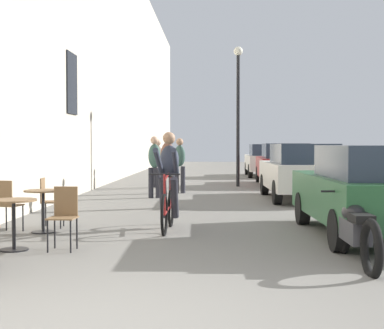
{
  "coord_description": "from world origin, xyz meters",
  "views": [
    {
      "loc": [
        0.76,
        -4.54,
        1.5
      ],
      "look_at": [
        0.13,
        12.3,
        0.9
      ],
      "focal_mm": 54.1,
      "sensor_mm": 36.0,
      "label": 1
    }
  ],
  "objects": [
    {
      "name": "pedestrian_near",
      "position": [
        -0.31,
        8.86,
        0.99
      ],
      "size": [
        0.37,
        0.28,
        1.75
      ],
      "color": "#26262D",
      "rests_on": "ground_plane"
    },
    {
      "name": "street_lamp",
      "position": [
        1.62,
        15.82,
        3.11
      ],
      "size": [
        0.32,
        0.32,
        4.9
      ],
      "color": "black",
      "rests_on": "ground_plane"
    },
    {
      "name": "pedestrian_furthest",
      "position": [
        -1.15,
        15.25,
        0.93
      ],
      "size": [
        0.34,
        0.25,
        1.65
      ],
      "color": "#26262D",
      "rests_on": "ground_plane"
    },
    {
      "name": "cyclist_on_bicycle",
      "position": [
        -0.03,
        5.52,
        0.81
      ],
      "size": [
        0.52,
        1.76,
        1.74
      ],
      "color": "black",
      "rests_on": "ground_plane"
    },
    {
      "name": "building_facade_left",
      "position": [
        -3.45,
        14.0,
        5.16
      ],
      "size": [
        0.54,
        68.0,
        10.31
      ],
      "color": "#B7AD99",
      "rests_on": "ground_plane"
    },
    {
      "name": "parked_motorcycle",
      "position": [
        2.55,
        2.78,
        0.4
      ],
      "size": [
        0.62,
        2.15,
        0.92
      ],
      "color": "black",
      "rests_on": "ground_plane"
    },
    {
      "name": "parked_car_second",
      "position": [
        3.1,
        11.05,
        0.78
      ],
      "size": [
        1.87,
        4.26,
        1.5
      ],
      "color": "beige",
      "rests_on": "ground_plane"
    },
    {
      "name": "cafe_table_mid",
      "position": [
        -2.05,
        3.46,
        0.52
      ],
      "size": [
        0.64,
        0.64,
        0.72
      ],
      "color": "black",
      "rests_on": "ground_plane"
    },
    {
      "name": "cafe_chair_mid_toward_street",
      "position": [
        -1.36,
        3.53,
        0.52
      ],
      "size": [
        0.39,
        0.39,
        0.89
      ],
      "color": "black",
      "rests_on": "ground_plane"
    },
    {
      "name": "parked_car_fourth",
      "position": [
        3.17,
        22.12,
        0.77
      ],
      "size": [
        1.79,
        4.19,
        1.49
      ],
      "color": "beige",
      "rests_on": "ground_plane"
    },
    {
      "name": "cafe_chair_far_toward_street",
      "position": [
        -2.19,
        5.67,
        0.52
      ],
      "size": [
        0.41,
        0.41,
        0.89
      ],
      "color": "black",
      "rests_on": "ground_plane"
    },
    {
      "name": "pedestrian_mid",
      "position": [
        -0.88,
        11.4,
        0.96
      ],
      "size": [
        0.35,
        0.25,
        1.71
      ],
      "color": "#26262D",
      "rests_on": "ground_plane"
    },
    {
      "name": "cafe_chair_far_toward_wall",
      "position": [
        -2.71,
        5.01,
        0.52
      ],
      "size": [
        0.45,
        0.45,
        0.89
      ],
      "color": "black",
      "rests_on": "ground_plane"
    },
    {
      "name": "parked_car_third",
      "position": [
        3.3,
        16.54,
        0.79
      ],
      "size": [
        1.87,
        4.3,
        1.52
      ],
      "color": "maroon",
      "rests_on": "ground_plane"
    },
    {
      "name": "parked_car_nearest",
      "position": [
        3.24,
        4.77,
        0.77
      ],
      "size": [
        1.85,
        4.2,
        1.48
      ],
      "color": "#23512D",
      "rests_on": "ground_plane"
    },
    {
      "name": "cafe_table_far",
      "position": [
        -2.11,
        5.09,
        0.52
      ],
      "size": [
        0.64,
        0.64,
        0.72
      ],
      "color": "black",
      "rests_on": "ground_plane"
    },
    {
      "name": "pedestrian_far",
      "position": [
        -0.27,
        13.02,
        0.94
      ],
      "size": [
        0.38,
        0.3,
        1.67
      ],
      "color": "#26262D",
      "rests_on": "ground_plane"
    }
  ]
}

